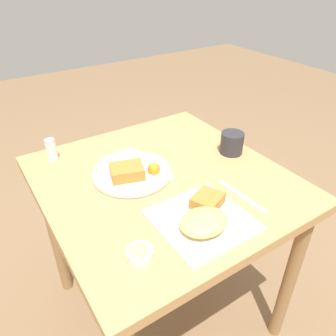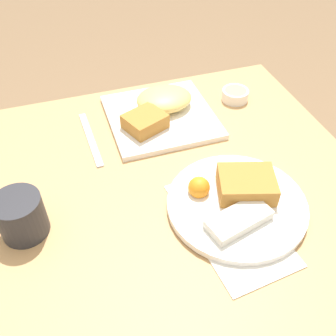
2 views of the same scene
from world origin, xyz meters
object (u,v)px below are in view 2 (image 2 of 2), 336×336
butter_knife (91,139)px  coffee_mug (21,215)px  sauce_ramekin (235,95)px  plate_square_near (160,110)px  plate_oval_far (237,200)px

butter_knife → coffee_mug: bearing=-37.6°
sauce_ramekin → butter_knife: size_ratio=0.34×
plate_square_near → butter_knife: bearing=9.8°
plate_oval_far → coffee_mug: bearing=-10.1°
plate_square_near → coffee_mug: size_ratio=2.93×
plate_oval_far → butter_knife: bearing=-51.4°
coffee_mug → butter_knife: bearing=-125.6°
plate_square_near → plate_oval_far: size_ratio=0.93×
sauce_ramekin → butter_knife: (0.40, 0.05, -0.01)m
sauce_ramekin → coffee_mug: (0.56, 0.27, 0.03)m
plate_square_near → sauce_ramekin: bearing=-176.3°
plate_square_near → sauce_ramekin: plate_square_near is taller
plate_square_near → sauce_ramekin: (-0.21, -0.01, -0.01)m
plate_oval_far → sauce_ramekin: (-0.16, -0.35, -0.00)m
butter_knife → plate_oval_far: bearing=36.6°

